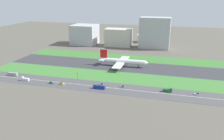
{
  "coord_description": "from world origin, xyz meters",
  "views": [
    {
      "loc": [
        68.81,
        -275.12,
        87.43
      ],
      "look_at": [
        2.61,
        -36.5,
        6.0
      ],
      "focal_mm": 37.54,
      "sensor_mm": 36.0,
      "label": 1
    }
  ],
  "objects_px": {
    "car_4": "(51,83)",
    "car_2": "(102,84)",
    "truck_0": "(25,79)",
    "hangar_building": "(118,37)",
    "car_3": "(62,84)",
    "fuel_tank_west": "(143,38)",
    "car_0": "(197,94)",
    "terminal_building": "(85,35)",
    "truck_1": "(168,90)",
    "car_1": "(123,86)",
    "bus_1": "(99,87)",
    "office_tower": "(155,33)",
    "traffic_light": "(77,76)",
    "fuel_tank_centre": "(161,40)",
    "bus_0": "(13,74)",
    "airliner": "(121,61)"
  },
  "relations": [
    {
      "from": "car_4",
      "to": "bus_0",
      "type": "xyz_separation_m",
      "value": [
        -53.44,
        10.0,
        0.9
      ]
    },
    {
      "from": "truck_1",
      "to": "traffic_light",
      "type": "xyz_separation_m",
      "value": [
        -94.15,
        7.99,
        2.62
      ]
    },
    {
      "from": "car_4",
      "to": "truck_0",
      "type": "height_order",
      "value": "truck_0"
    },
    {
      "from": "truck_0",
      "to": "traffic_light",
      "type": "height_order",
      "value": "traffic_light"
    },
    {
      "from": "fuel_tank_west",
      "to": "bus_0",
      "type": "bearing_deg",
      "value": -116.19
    },
    {
      "from": "airliner",
      "to": "traffic_light",
      "type": "relative_size",
      "value": 9.03
    },
    {
      "from": "car_1",
      "to": "fuel_tank_centre",
      "type": "distance_m",
      "value": 227.91
    },
    {
      "from": "truck_0",
      "to": "hangar_building",
      "type": "bearing_deg",
      "value": -105.37
    },
    {
      "from": "bus_0",
      "to": "fuel_tank_centre",
      "type": "bearing_deg",
      "value": 57.39
    },
    {
      "from": "car_2",
      "to": "office_tower",
      "type": "relative_size",
      "value": 0.09
    },
    {
      "from": "truck_0",
      "to": "hangar_building",
      "type": "xyz_separation_m",
      "value": [
        52.78,
        192.0,
        13.21
      ]
    },
    {
      "from": "car_4",
      "to": "car_2",
      "type": "height_order",
      "value": "same"
    },
    {
      "from": "airliner",
      "to": "truck_1",
      "type": "bearing_deg",
      "value": -48.43
    },
    {
      "from": "truck_0",
      "to": "car_0",
      "type": "relative_size",
      "value": 1.91
    },
    {
      "from": "car_1",
      "to": "bus_0",
      "type": "bearing_deg",
      "value": -180.0
    },
    {
      "from": "truck_0",
      "to": "car_2",
      "type": "relative_size",
      "value": 1.91
    },
    {
      "from": "truck_1",
      "to": "car_1",
      "type": "xyz_separation_m",
      "value": [
        -42.94,
        0.0,
        -0.75
      ]
    },
    {
      "from": "car_0",
      "to": "fuel_tank_west",
      "type": "bearing_deg",
      "value": 110.05
    },
    {
      "from": "car_0",
      "to": "terminal_building",
      "type": "bearing_deg",
      "value": 134.86
    },
    {
      "from": "truck_1",
      "to": "fuel_tank_west",
      "type": "relative_size",
      "value": 0.4
    },
    {
      "from": "airliner",
      "to": "bus_1",
      "type": "height_order",
      "value": "airliner"
    },
    {
      "from": "truck_0",
      "to": "car_3",
      "type": "height_order",
      "value": "truck_0"
    },
    {
      "from": "airliner",
      "to": "office_tower",
      "type": "xyz_separation_m",
      "value": [
        28.88,
        114.0,
        19.06
      ]
    },
    {
      "from": "bus_0",
      "to": "car_0",
      "type": "distance_m",
      "value": 194.48
    },
    {
      "from": "car_3",
      "to": "terminal_building",
      "type": "distance_m",
      "value": 199.51
    },
    {
      "from": "airliner",
      "to": "car_4",
      "type": "relative_size",
      "value": 14.77
    },
    {
      "from": "airliner",
      "to": "truck_1",
      "type": "height_order",
      "value": "airliner"
    },
    {
      "from": "bus_0",
      "to": "office_tower",
      "type": "height_order",
      "value": "office_tower"
    },
    {
      "from": "truck_1",
      "to": "car_4",
      "type": "relative_size",
      "value": 1.91
    },
    {
      "from": "car_4",
      "to": "truck_0",
      "type": "xyz_separation_m",
      "value": [
        -30.68,
        -0.0,
        0.75
      ]
    },
    {
      "from": "truck_1",
      "to": "bus_1",
      "type": "distance_m",
      "value": 64.66
    },
    {
      "from": "fuel_tank_west",
      "to": "car_1",
      "type": "bearing_deg",
      "value": -86.49
    },
    {
      "from": "car_3",
      "to": "terminal_building",
      "type": "xyz_separation_m",
      "value": [
        -51.75,
        192.0,
        16.19
      ]
    },
    {
      "from": "bus_1",
      "to": "office_tower",
      "type": "distance_m",
      "value": 196.13
    },
    {
      "from": "airliner",
      "to": "traffic_light",
      "type": "height_order",
      "value": "airliner"
    },
    {
      "from": "car_2",
      "to": "car_1",
      "type": "bearing_deg",
      "value": 0.0
    },
    {
      "from": "car_3",
      "to": "hangar_building",
      "type": "xyz_separation_m",
      "value": [
        10.43,
        192.0,
        13.96
      ]
    },
    {
      "from": "airliner",
      "to": "car_3",
      "type": "height_order",
      "value": "airliner"
    },
    {
      "from": "truck_1",
      "to": "car_1",
      "type": "relative_size",
      "value": 1.91
    },
    {
      "from": "car_3",
      "to": "fuel_tank_west",
      "type": "bearing_deg",
      "value": -101.11
    },
    {
      "from": "car_4",
      "to": "fuel_tank_west",
      "type": "height_order",
      "value": "fuel_tank_west"
    },
    {
      "from": "car_0",
      "to": "fuel_tank_centre",
      "type": "distance_m",
      "value": 232.34
    },
    {
      "from": "bus_0",
      "to": "hangar_building",
      "type": "xyz_separation_m",
      "value": [
        75.54,
        182.0,
        13.06
      ]
    },
    {
      "from": "truck_1",
      "to": "office_tower",
      "type": "distance_m",
      "value": 186.2
    },
    {
      "from": "bus_0",
      "to": "hangar_building",
      "type": "distance_m",
      "value": 197.49
    },
    {
      "from": "traffic_light",
      "to": "fuel_tank_west",
      "type": "xyz_separation_m",
      "value": [
        37.26,
        219.01,
        2.54
      ]
    },
    {
      "from": "car_2",
      "to": "car_0",
      "type": "xyz_separation_m",
      "value": [
        90.5,
        0.0,
        0.0
      ]
    },
    {
      "from": "traffic_light",
      "to": "car_4",
      "type": "bearing_deg",
      "value": -139.3
    },
    {
      "from": "fuel_tank_centre",
      "to": "car_1",
      "type": "bearing_deg",
      "value": -94.95
    },
    {
      "from": "traffic_light",
      "to": "fuel_tank_centre",
      "type": "height_order",
      "value": "fuel_tank_centre"
    }
  ]
}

